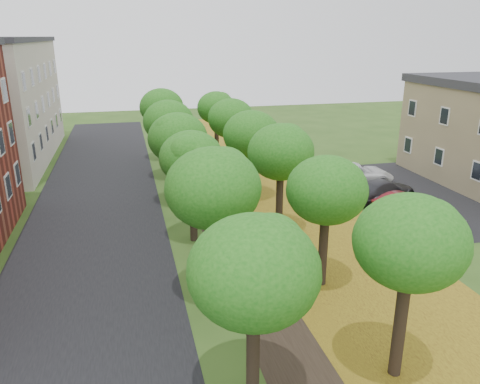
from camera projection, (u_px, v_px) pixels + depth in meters
street_asphalt at (95, 228)px, 26.83m from camera, size 8.00×70.00×0.01m
footpath at (223, 216)px, 28.52m from camera, size 3.20×70.00×0.01m
leaf_verge at (300, 210)px, 29.65m from camera, size 7.50×70.00×0.01m
parking_lot at (410, 194)px, 32.50m from camera, size 9.00×16.00×0.01m
tree_row_west at (184, 148)px, 26.62m from camera, size 3.51×33.51×5.95m
tree_row_east at (265, 143)px, 27.71m from camera, size 3.51×33.51×5.95m
bench at (271, 265)px, 21.63m from camera, size 0.96×1.68×0.77m
car_silver at (435, 221)px, 26.01m from camera, size 4.16×2.33×1.34m
car_red at (404, 203)px, 28.82m from camera, size 4.15×1.88×1.32m
car_grey at (383, 190)px, 31.10m from camera, size 5.25×3.30×1.42m
car_white at (356, 174)px, 34.69m from camera, size 5.89×3.55×1.53m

